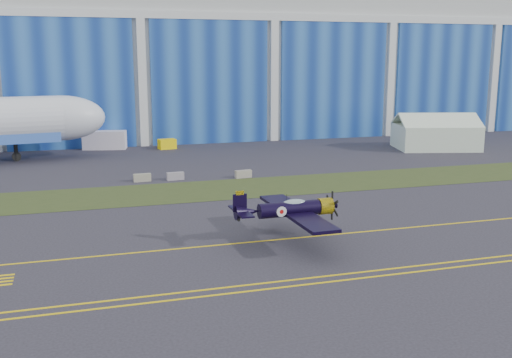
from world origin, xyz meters
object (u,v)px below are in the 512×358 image
object	(u,v)px
shipping_container	(105,140)
tug	(167,144)
warbird	(290,209)
tent	(436,131)

from	to	relation	value
shipping_container	tug	distance (m)	9.71
warbird	tent	xyz separation A→B (m)	(38.36, 38.74, 0.20)
warbird	tug	size ratio (longest dim) A/B	4.43
warbird	tug	xyz separation A→B (m)	(-1.90, 50.68, -1.85)
warbird	shipping_container	distance (m)	54.54
shipping_container	tent	bearing A→B (deg)	-3.94
tent	shipping_container	xyz separation A→B (m)	(-49.57, 14.63, -1.41)
shipping_container	warbird	bearing A→B (deg)	-65.64
warbird	tent	size ratio (longest dim) A/B	0.83
warbird	tent	distance (m)	54.52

